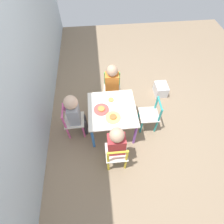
# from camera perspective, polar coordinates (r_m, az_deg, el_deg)

# --- Properties ---
(ground_plane) EXTENTS (6.00, 6.00, 0.00)m
(ground_plane) POSITION_cam_1_polar(r_m,az_deg,el_deg) (2.63, 0.00, -5.06)
(ground_plane) COLOR #8C755B
(house_wall) EXTENTS (6.00, 0.06, 2.60)m
(house_wall) POSITION_cam_1_polar(r_m,az_deg,el_deg) (1.84, -32.00, 14.31)
(house_wall) COLOR #B2C1CC
(house_wall) RESTS_ON ground_plane
(kids_table) EXTENTS (0.62, 0.62, 0.46)m
(kids_table) POSITION_cam_1_polar(r_m,az_deg,el_deg) (2.30, 0.00, 0.09)
(kids_table) COLOR silver
(kids_table) RESTS_ON ground_plane
(chair_green) EXTENTS (0.29, 0.29, 0.53)m
(chair_green) POSITION_cam_1_polar(r_m,az_deg,el_deg) (2.75, 0.02, 7.41)
(chair_green) COLOR silver
(chair_green) RESTS_ON ground_plane
(chair_pink) EXTENTS (0.26, 0.26, 0.53)m
(chair_pink) POSITION_cam_1_polar(r_m,az_deg,el_deg) (2.44, -12.65, -2.98)
(chair_pink) COLOR silver
(chair_pink) RESTS_ON ground_plane
(chair_yellow) EXTENTS (0.26, 0.26, 0.53)m
(chair_yellow) POSITION_cam_1_polar(r_m,az_deg,el_deg) (2.16, 1.44, -13.69)
(chair_yellow) COLOR silver
(chair_yellow) RESTS_ON ground_plane
(chair_teal) EXTENTS (0.27, 0.27, 0.53)m
(chair_teal) POSITION_cam_1_polar(r_m,az_deg,el_deg) (2.49, 12.40, -1.09)
(chair_teal) COLOR silver
(chair_teal) RESTS_ON ground_plane
(child_right) EXTENTS (0.22, 0.21, 0.75)m
(child_right) POSITION_cam_1_polar(r_m,az_deg,el_deg) (2.57, 0.02, 9.32)
(child_right) COLOR #38383D
(child_right) RESTS_ON ground_plane
(child_back) EXTENTS (0.20, 0.22, 0.74)m
(child_back) POSITION_cam_1_polar(r_m,az_deg,el_deg) (2.27, -12.02, -0.18)
(child_back) COLOR #38383D
(child_back) RESTS_ON ground_plane
(child_left) EXTENTS (0.22, 0.20, 0.75)m
(child_left) POSITION_cam_1_polar(r_m,az_deg,el_deg) (2.01, 1.35, -10.04)
(child_left) COLOR #38383D
(child_left) RESTS_ON ground_plane
(plate_right) EXTENTS (0.16, 0.16, 0.03)m
(plate_right) POSITION_cam_1_polar(r_m,az_deg,el_deg) (2.33, -0.34, 3.87)
(plate_right) COLOR white
(plate_right) RESTS_ON kids_table
(plate_back) EXTENTS (0.20, 0.20, 0.03)m
(plate_back) POSITION_cam_1_polar(r_m,az_deg,el_deg) (2.24, -3.51, 0.89)
(plate_back) COLOR #E54C47
(plate_back) RESTS_ON kids_table
(plate_left) EXTENTS (0.19, 0.19, 0.03)m
(plate_left) POSITION_cam_1_polar(r_m,az_deg,el_deg) (2.16, 0.37, -1.71)
(plate_left) COLOR #EADB66
(plate_left) RESTS_ON kids_table
(storage_bin) EXTENTS (0.24, 0.20, 0.19)m
(storage_bin) POSITION_cam_1_polar(r_m,az_deg,el_deg) (3.09, 15.60, 7.15)
(storage_bin) COLOR silver
(storage_bin) RESTS_ON ground_plane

